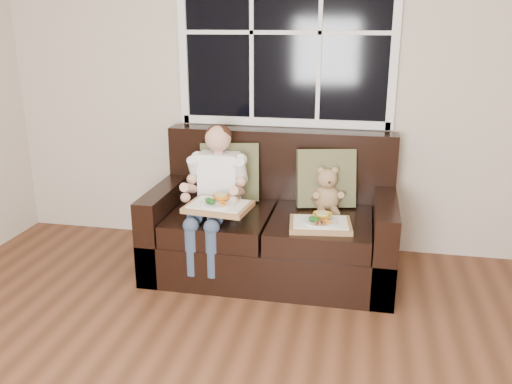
% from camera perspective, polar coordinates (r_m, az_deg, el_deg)
% --- Properties ---
extents(room_walls, '(4.52, 5.02, 2.71)m').
position_cam_1_polar(room_walls, '(1.68, -8.61, 12.58)').
color(room_walls, beige).
rests_on(room_walls, ground).
extents(window_back, '(1.62, 0.04, 1.37)m').
position_cam_1_polar(window_back, '(4.10, 3.14, 16.43)').
color(window_back, black).
rests_on(window_back, room_walls).
extents(loveseat, '(1.70, 0.92, 0.96)m').
position_cam_1_polar(loveseat, '(3.91, 1.81, -3.76)').
color(loveseat, black).
rests_on(loveseat, ground).
extents(pillow_left, '(0.46, 0.28, 0.44)m').
position_cam_1_polar(pillow_left, '(4.01, -2.77, 2.11)').
color(pillow_left, '#656941').
rests_on(pillow_left, loveseat).
extents(pillow_right, '(0.45, 0.28, 0.43)m').
position_cam_1_polar(pillow_right, '(3.90, 7.37, 1.46)').
color(pillow_right, '#656941').
rests_on(pillow_right, loveseat).
extents(child, '(0.40, 0.60, 0.92)m').
position_cam_1_polar(child, '(3.76, -4.29, 0.92)').
color(child, white).
rests_on(child, loveseat).
extents(teddy_bear, '(0.22, 0.27, 0.33)m').
position_cam_1_polar(teddy_bear, '(3.83, 7.45, -0.07)').
color(teddy_bear, tan).
rests_on(teddy_bear, loveseat).
extents(tray_left, '(0.44, 0.36, 0.09)m').
position_cam_1_polar(tray_left, '(3.57, -3.97, -1.39)').
color(tray_left, '#9F6847').
rests_on(tray_left, child).
extents(tray_right, '(0.43, 0.35, 0.09)m').
position_cam_1_polar(tray_right, '(3.54, 6.79, -3.27)').
color(tray_right, '#9F6847').
rests_on(tray_right, loveseat).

